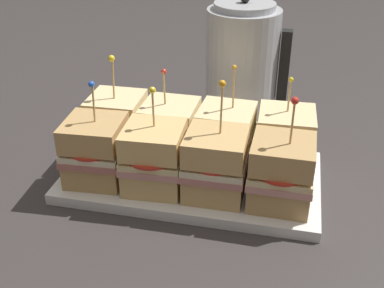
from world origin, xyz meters
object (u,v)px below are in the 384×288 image
(sandwich_back_far_left, at_px, (117,124))
(sandwich_back_far_right, at_px, (285,141))
(sandwich_back_center_right, at_px, (226,135))
(sandwich_front_center_right, at_px, (216,164))
(kettle_steel, at_px, (242,66))
(serving_platter, at_px, (192,177))
(sandwich_front_center_left, at_px, (154,158))
(sandwich_front_far_left, at_px, (96,151))
(sandwich_front_far_right, at_px, (281,172))
(sandwich_back_center_left, at_px, (170,130))

(sandwich_back_far_left, relative_size, sandwich_back_far_right, 1.10)
(sandwich_back_far_left, distance_m, sandwich_back_center_right, 0.20)
(sandwich_front_center_right, height_order, kettle_steel, kettle_steel)
(serving_platter, distance_m, sandwich_front_center_right, 0.09)
(sandwich_front_center_left, height_order, sandwich_back_far_left, sandwich_back_far_left)
(sandwich_front_center_left, bearing_deg, sandwich_front_center_right, 0.95)
(sandwich_front_far_left, bearing_deg, sandwich_back_center_right, 26.94)
(sandwich_back_far_right, xyz_separation_m, kettle_steel, (-0.10, 0.20, 0.05))
(sandwich_front_far_right, distance_m, sandwich_back_center_right, 0.14)
(sandwich_back_far_left, relative_size, sandwich_back_center_left, 1.10)
(sandwich_back_center_right, bearing_deg, sandwich_front_far_right, -45.34)
(sandwich_back_far_left, distance_m, sandwich_back_center_left, 0.10)
(serving_platter, distance_m, kettle_steel, 0.28)
(sandwich_back_center_left, height_order, sandwich_back_center_right, sandwich_back_center_right)
(kettle_steel, bearing_deg, sandwich_back_center_right, -90.02)
(sandwich_front_center_left, relative_size, sandwich_front_center_right, 0.90)
(sandwich_front_far_right, bearing_deg, serving_platter, 161.15)
(sandwich_front_center_left, distance_m, sandwich_front_center_right, 0.10)
(sandwich_front_far_left, relative_size, sandwich_front_center_left, 1.01)
(sandwich_back_center_left, bearing_deg, sandwich_front_far_right, -26.47)
(sandwich_back_far_right, height_order, kettle_steel, kettle_steel)
(sandwich_front_far_left, bearing_deg, sandwich_front_far_right, -0.19)
(sandwich_front_far_left, height_order, sandwich_front_center_left, sandwich_front_far_left)
(sandwich_back_center_left, bearing_deg, sandwich_back_center_right, 1.48)
(sandwich_back_center_left, bearing_deg, sandwich_front_far_left, -135.39)
(sandwich_front_center_left, distance_m, sandwich_back_center_left, 0.10)
(sandwich_front_far_right, xyz_separation_m, sandwich_back_center_right, (-0.10, 0.10, -0.00))
(sandwich_front_center_left, xyz_separation_m, sandwich_back_center_left, (0.00, 0.10, -0.00))
(sandwich_front_far_left, bearing_deg, sandwich_back_center_left, 44.61)
(sandwich_front_center_right, xyz_separation_m, kettle_steel, (0.00, 0.30, 0.05))
(sandwich_front_center_left, bearing_deg, sandwich_back_far_right, 26.83)
(sandwich_back_far_right, bearing_deg, kettle_steel, 116.74)
(sandwich_front_far_right, distance_m, sandwich_back_center_left, 0.22)
(serving_platter, bearing_deg, sandwich_front_center_right, -45.57)
(serving_platter, distance_m, sandwich_front_far_left, 0.17)
(serving_platter, xyz_separation_m, sandwich_back_far_right, (0.15, 0.05, 0.06))
(sandwich_front_center_left, height_order, sandwich_back_center_left, sandwich_front_center_left)
(serving_platter, height_order, sandwich_front_far_left, sandwich_front_far_left)
(sandwich_front_far_left, bearing_deg, kettle_steel, 56.49)
(serving_platter, relative_size, sandwich_front_center_left, 2.51)
(sandwich_back_far_right, bearing_deg, sandwich_front_center_left, -153.17)
(kettle_steel, bearing_deg, sandwich_front_center_left, -108.19)
(sandwich_front_far_left, relative_size, sandwich_front_center_right, 0.91)
(sandwich_back_far_left, bearing_deg, sandwich_front_center_left, -45.34)
(sandwich_front_far_right, height_order, sandwich_back_center_right, sandwich_front_far_right)
(sandwich_front_center_right, xyz_separation_m, sandwich_back_far_left, (-0.19, 0.10, 0.00))
(sandwich_front_far_left, relative_size, sandwich_back_center_right, 0.97)
(sandwich_back_far_left, xyz_separation_m, sandwich_back_center_right, (0.20, 0.00, -0.00))
(serving_platter, xyz_separation_m, sandwich_front_center_left, (-0.05, -0.05, 0.06))
(sandwich_front_far_left, xyz_separation_m, sandwich_front_far_right, (0.30, -0.00, 0.00))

